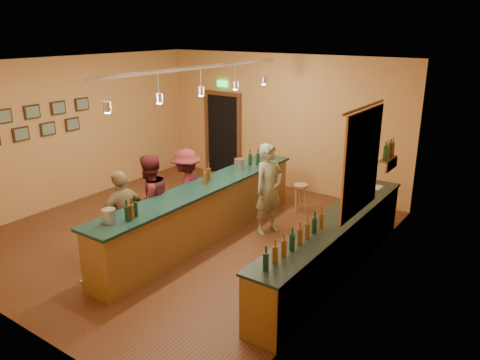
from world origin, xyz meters
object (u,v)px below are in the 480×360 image
Objects in this scene: back_counter at (334,246)px; bartender at (269,189)px; tasting_bar at (204,208)px; bar_stool at (301,191)px; customer_c at (187,190)px; customer_b at (123,217)px; customer_a at (150,202)px.

bartender reaches higher than back_counter.
tasting_bar is at bearing 156.50° from bartender.
back_counter is 2.62m from bar_stool.
customer_c is (-3.06, -0.02, 0.32)m from back_counter.
customer_c is (-0.00, 1.58, 0.01)m from customer_b.
bartender is 2.73m from customer_b.
customer_b reaches higher than back_counter.
bartender reaches higher than customer_a.
bartender is 1.08× the size of customer_c.
back_counter reaches higher than bar_stool.
bartender reaches higher than customer_b.
bar_stool is (1.39, 2.04, -0.33)m from customer_c.
customer_b is at bearing -19.46° from customer_c.
back_counter is at bearing 70.95° from customer_c.
bar_stool is at bearing 161.81° from customer_a.
customer_b is 2.56× the size of bar_stool.
back_counter is 3.24m from customer_a.
customer_b is (-0.55, -1.42, 0.19)m from tasting_bar.
back_counter is 2.60× the size of bartender.
tasting_bar is 3.16× the size of customer_c.
customer_c is 2.60× the size of bar_stool.
bar_stool is (0.84, 2.20, -0.13)m from tasting_bar.
bar_stool is (1.39, 3.01, -0.39)m from customer_a.
bartender is at bearing 100.51° from customer_c.
tasting_bar is 8.20× the size of bar_stool.
customer_a reaches higher than bar_stool.
customer_a is (-0.55, -0.81, 0.26)m from tasting_bar.
customer_a is at bearing -114.82° from bar_stool.
tasting_bar is 3.21× the size of customer_b.
back_counter is 1.90m from bartender.
customer_a is at bearing -174.55° from customer_b.
back_counter is 2.52m from tasting_bar.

